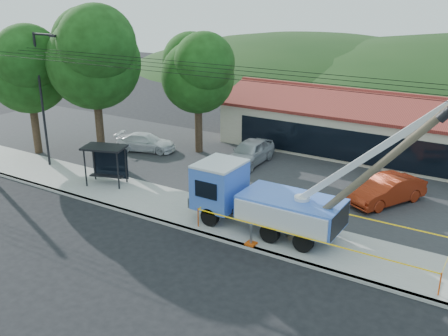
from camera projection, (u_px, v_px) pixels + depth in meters
ground at (165, 249)px, 23.49m from camera, size 120.00×120.00×0.00m
curb at (191, 230)px, 25.15m from camera, size 60.00×0.25×0.15m
sidewalk at (211, 217)px, 26.67m from camera, size 60.00×4.00×0.15m
parking_lot at (277, 173)px, 33.07m from camera, size 60.00×12.00×0.10m
strip_mall at (375, 128)px, 36.85m from camera, size 22.50×8.53×4.67m
streetlight at (43, 91)px, 32.56m from camera, size 2.13×0.22×9.00m
tree_west_near at (93, 53)px, 33.32m from camera, size 7.56×6.72×10.80m
tree_west_far at (27, 65)px, 34.94m from camera, size 6.84×6.08×9.48m
tree_lot at (198, 69)px, 35.28m from camera, size 6.30×5.60×8.94m
hill_west at (314, 71)px, 74.93m from camera, size 78.40×56.00×28.00m
utility_truck at (263, 198)px, 24.66m from camera, size 12.60×4.11×8.22m
leaning_pole at (378, 167)px, 20.81m from camera, size 7.16×1.87×8.18m
bus_shelter at (106, 156)px, 30.50m from camera, size 2.90×2.29×2.44m
caution_tape at (318, 227)px, 23.65m from camera, size 11.56×3.48×1.00m
car_silver at (249, 165)px, 34.74m from camera, size 2.15×4.98×1.68m
car_red at (385, 204)px, 28.37m from camera, size 3.71×5.02×1.58m
car_white at (147, 152)px, 37.58m from camera, size 4.83×3.05×1.30m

